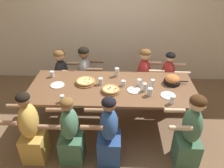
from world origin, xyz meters
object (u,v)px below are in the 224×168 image
(skillet_bowl, at_px, (172,80))
(diner_far_midright, at_px, (143,79))
(pizza_board_main, at_px, (111,90))
(diner_near_right, at_px, (190,134))
(drinking_glass_a, at_px, (150,92))
(drinking_glass_d, at_px, (145,87))
(drinking_glass_b, at_px, (101,82))
(empty_plate_a, at_px, (134,90))
(diner_far_right, at_px, (167,81))
(drinking_glass_e, at_px, (139,83))
(diner_near_left, at_px, (31,131))
(drinking_glass_f, at_px, (62,99))
(drinking_glass_g, at_px, (172,100))
(drinking_glass_c, at_px, (117,73))
(pizza_board_second, at_px, (85,82))
(empty_plate_b, at_px, (57,85))
(diner_far_midleft, at_px, (86,77))
(diner_near_center, at_px, (109,134))
(diner_near_midleft, at_px, (70,134))
(drinking_glass_h, at_px, (52,74))
(drinking_glass_i, at_px, (152,84))
(empty_plate_c, at_px, (168,95))

(skillet_bowl, height_order, diner_far_midright, diner_far_midright)
(pizza_board_main, xyz_separation_m, diner_near_right, (1.08, -0.60, -0.29))
(drinking_glass_a, distance_m, drinking_glass_d, 0.14)
(drinking_glass_a, distance_m, drinking_glass_b, 0.80)
(empty_plate_a, relative_size, diner_far_right, 0.19)
(drinking_glass_e, xyz_separation_m, diner_near_left, (-1.51, -0.77, -0.33))
(diner_far_right, height_order, diner_near_left, diner_near_left)
(drinking_glass_f, bearing_deg, diner_far_midright, 42.68)
(drinking_glass_g, xyz_separation_m, diner_far_right, (0.18, 1.14, -0.37))
(empty_plate_a, xyz_separation_m, drinking_glass_c, (-0.27, 0.45, 0.06))
(pizza_board_main, height_order, drinking_glass_d, drinking_glass_d)
(drinking_glass_e, distance_m, drinking_glass_f, 1.20)
(pizza_board_second, distance_m, drinking_glass_f, 0.57)
(pizza_board_main, distance_m, drinking_glass_c, 0.50)
(drinking_glass_e, bearing_deg, drinking_glass_f, -157.32)
(empty_plate_b, bearing_deg, drinking_glass_e, 1.36)
(pizza_board_main, bearing_deg, diner_far_midleft, 121.01)
(empty_plate_a, xyz_separation_m, diner_near_center, (-0.35, -0.63, -0.31))
(drinking_glass_c, distance_m, diner_near_midleft, 1.30)
(pizza_board_second, relative_size, drinking_glass_d, 2.65)
(pizza_board_main, relative_size, drinking_glass_h, 2.86)
(empty_plate_b, height_order, diner_near_left, diner_near_left)
(pizza_board_second, relative_size, diner_far_midleft, 0.29)
(drinking_glass_b, height_order, drinking_glass_e, drinking_glass_e)
(empty_plate_a, height_order, drinking_glass_f, drinking_glass_f)
(drinking_glass_i, height_order, diner_far_midleft, diner_far_midleft)
(drinking_glass_d, bearing_deg, drinking_glass_e, 118.39)
(drinking_glass_d, distance_m, drinking_glass_f, 1.22)
(pizza_board_second, height_order, drinking_glass_c, drinking_glass_c)
(skillet_bowl, height_order, diner_near_midleft, diner_near_midleft)
(skillet_bowl, relative_size, empty_plate_a, 1.90)
(skillet_bowl, bearing_deg, diner_far_right, 83.23)
(empty_plate_c, relative_size, drinking_glass_e, 1.82)
(drinking_glass_c, relative_size, drinking_glass_h, 1.43)
(drinking_glass_c, bearing_deg, pizza_board_main, -100.07)
(drinking_glass_d, distance_m, diner_far_midright, 0.89)
(empty_plate_b, xyz_separation_m, drinking_glass_e, (1.29, 0.03, 0.05))
(pizza_board_main, bearing_deg, diner_near_midleft, -131.70)
(drinking_glass_a, xyz_separation_m, diner_near_right, (0.50, -0.52, -0.32))
(drinking_glass_c, relative_size, drinking_glass_d, 1.14)
(empty_plate_c, distance_m, drinking_glass_e, 0.49)
(skillet_bowl, relative_size, diner_near_midleft, 0.36)
(empty_plate_c, height_order, diner_near_midleft, diner_near_midleft)
(diner_far_midright, distance_m, diner_near_center, 1.58)
(skillet_bowl, bearing_deg, drinking_glass_a, -138.08)
(empty_plate_a, distance_m, drinking_glass_b, 0.55)
(empty_plate_c, height_order, drinking_glass_c, drinking_glass_c)
(drinking_glass_a, height_order, diner_far_midleft, diner_far_midleft)
(diner_far_midleft, xyz_separation_m, diner_near_right, (1.60, -1.46, -0.00))
(pizza_board_second, relative_size, skillet_bowl, 0.88)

